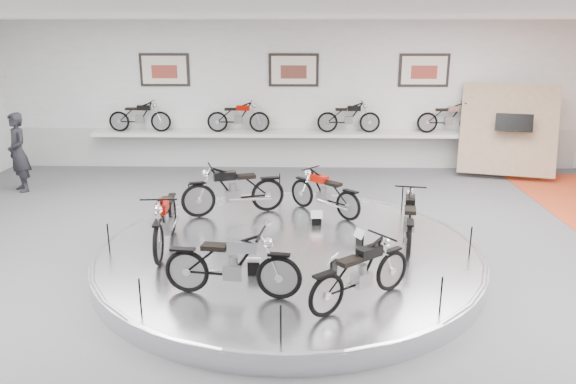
{
  "coord_description": "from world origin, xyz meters",
  "views": [
    {
      "loc": [
        0.18,
        -8.45,
        3.92
      ],
      "look_at": [
        -0.02,
        0.6,
        1.18
      ],
      "focal_mm": 35.0,
      "sensor_mm": 36.0,
      "label": 1
    }
  ],
  "objects_px": {
    "bike_f": "(361,272)",
    "visitor": "(18,152)",
    "shelf": "(293,134)",
    "bike_a": "(409,218)",
    "bike_c": "(233,189)",
    "bike_e": "(232,264)",
    "bike_d": "(165,219)",
    "display_platform": "(289,256)",
    "bike_b": "(325,192)"
  },
  "relations": [
    {
      "from": "bike_f",
      "to": "visitor",
      "type": "height_order",
      "value": "visitor"
    },
    {
      "from": "shelf",
      "to": "bike_f",
      "type": "height_order",
      "value": "bike_f"
    },
    {
      "from": "bike_a",
      "to": "bike_c",
      "type": "relative_size",
      "value": 0.9
    },
    {
      "from": "bike_e",
      "to": "visitor",
      "type": "relative_size",
      "value": 0.86
    },
    {
      "from": "bike_d",
      "to": "bike_f",
      "type": "height_order",
      "value": "bike_d"
    },
    {
      "from": "display_platform",
      "to": "bike_d",
      "type": "xyz_separation_m",
      "value": [
        -2.05,
        -0.04,
        0.65
      ]
    },
    {
      "from": "display_platform",
      "to": "bike_e",
      "type": "xyz_separation_m",
      "value": [
        -0.73,
        -1.75,
        0.63
      ]
    },
    {
      "from": "bike_c",
      "to": "bike_b",
      "type": "bearing_deg",
      "value": 165.44
    },
    {
      "from": "display_platform",
      "to": "bike_f",
      "type": "xyz_separation_m",
      "value": [
        1.0,
        -1.91,
        0.6
      ]
    },
    {
      "from": "bike_b",
      "to": "visitor",
      "type": "height_order",
      "value": "visitor"
    },
    {
      "from": "bike_e",
      "to": "visitor",
      "type": "distance_m",
      "value": 8.33
    },
    {
      "from": "shelf",
      "to": "bike_b",
      "type": "height_order",
      "value": "bike_b"
    },
    {
      "from": "bike_b",
      "to": "visitor",
      "type": "relative_size",
      "value": 0.79
    },
    {
      "from": "bike_b",
      "to": "bike_d",
      "type": "height_order",
      "value": "bike_d"
    },
    {
      "from": "shelf",
      "to": "bike_f",
      "type": "xyz_separation_m",
      "value": [
        1.0,
        -8.31,
        -0.25
      ]
    },
    {
      "from": "bike_d",
      "to": "bike_e",
      "type": "distance_m",
      "value": 2.16
    },
    {
      "from": "bike_b",
      "to": "bike_e",
      "type": "bearing_deg",
      "value": 111.03
    },
    {
      "from": "bike_b",
      "to": "bike_e",
      "type": "xyz_separation_m",
      "value": [
        -1.4,
        -3.52,
        0.04
      ]
    },
    {
      "from": "bike_a",
      "to": "bike_e",
      "type": "xyz_separation_m",
      "value": [
        -2.77,
        -1.97,
        0.02
      ]
    },
    {
      "from": "display_platform",
      "to": "bike_a",
      "type": "relative_size",
      "value": 4.1
    },
    {
      "from": "display_platform",
      "to": "bike_a",
      "type": "height_order",
      "value": "bike_a"
    },
    {
      "from": "display_platform",
      "to": "bike_b",
      "type": "bearing_deg",
      "value": 69.4
    },
    {
      "from": "bike_f",
      "to": "visitor",
      "type": "distance_m",
      "value": 9.73
    },
    {
      "from": "bike_e",
      "to": "bike_f",
      "type": "relative_size",
      "value": 1.07
    },
    {
      "from": "bike_a",
      "to": "bike_d",
      "type": "relative_size",
      "value": 0.92
    },
    {
      "from": "display_platform",
      "to": "bike_c",
      "type": "relative_size",
      "value": 3.7
    },
    {
      "from": "display_platform",
      "to": "bike_e",
      "type": "distance_m",
      "value": 1.99
    },
    {
      "from": "bike_f",
      "to": "bike_e",
      "type": "bearing_deg",
      "value": 135.55
    },
    {
      "from": "visitor",
      "to": "shelf",
      "type": "bearing_deg",
      "value": 63.79
    },
    {
      "from": "bike_e",
      "to": "bike_f",
      "type": "height_order",
      "value": "bike_e"
    },
    {
      "from": "display_platform",
      "to": "bike_f",
      "type": "relative_size",
      "value": 4.2
    },
    {
      "from": "bike_f",
      "to": "visitor",
      "type": "bearing_deg",
      "value": 102.12
    },
    {
      "from": "bike_d",
      "to": "bike_e",
      "type": "bearing_deg",
      "value": 33.94
    },
    {
      "from": "bike_d",
      "to": "bike_e",
      "type": "height_order",
      "value": "bike_d"
    },
    {
      "from": "bike_b",
      "to": "visitor",
      "type": "xyz_separation_m",
      "value": [
        -7.22,
        2.43,
        0.21
      ]
    },
    {
      "from": "shelf",
      "to": "bike_f",
      "type": "relative_size",
      "value": 7.21
    },
    {
      "from": "shelf",
      "to": "bike_d",
      "type": "bearing_deg",
      "value": -107.67
    },
    {
      "from": "bike_a",
      "to": "bike_f",
      "type": "xyz_separation_m",
      "value": [
        -1.03,
        -2.14,
        -0.01
      ]
    },
    {
      "from": "display_platform",
      "to": "bike_c",
      "type": "distance_m",
      "value": 2.14
    },
    {
      "from": "bike_c",
      "to": "bike_d",
      "type": "bearing_deg",
      "value": 44.68
    },
    {
      "from": "bike_c",
      "to": "bike_f",
      "type": "height_order",
      "value": "bike_c"
    },
    {
      "from": "bike_c",
      "to": "bike_f",
      "type": "bearing_deg",
      "value": 103.29
    },
    {
      "from": "bike_f",
      "to": "visitor",
      "type": "xyz_separation_m",
      "value": [
        -7.56,
        6.12,
        0.2
      ]
    },
    {
      "from": "display_platform",
      "to": "shelf",
      "type": "bearing_deg",
      "value": 90.0
    },
    {
      "from": "bike_a",
      "to": "bike_d",
      "type": "bearing_deg",
      "value": 103.74
    },
    {
      "from": "bike_b",
      "to": "bike_e",
      "type": "relative_size",
      "value": 0.92
    },
    {
      "from": "bike_d",
      "to": "visitor",
      "type": "relative_size",
      "value": 0.89
    },
    {
      "from": "display_platform",
      "to": "bike_e",
      "type": "relative_size",
      "value": 3.92
    },
    {
      "from": "bike_c",
      "to": "visitor",
      "type": "xyz_separation_m",
      "value": [
        -5.44,
        2.5,
        0.14
      ]
    },
    {
      "from": "bike_b",
      "to": "bike_a",
      "type": "bearing_deg",
      "value": 174.01
    }
  ]
}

